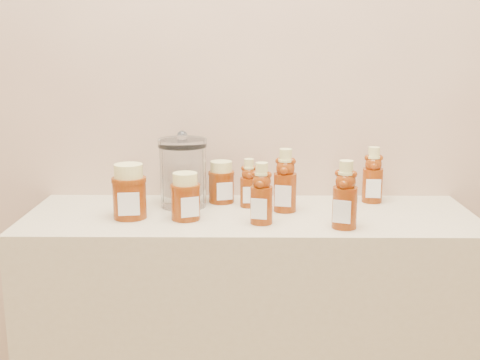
# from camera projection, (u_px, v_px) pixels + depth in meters

# --- Properties ---
(wall_back) EXTENTS (3.50, 0.02, 2.70)m
(wall_back) POSITION_uv_depth(u_px,v_px,m) (250.00, 42.00, 1.71)
(wall_back) COLOR tan
(wall_back) RESTS_ON ground
(bear_bottle_back_left) EXTENTS (0.05, 0.05, 0.15)m
(bear_bottle_back_left) POSITION_uv_depth(u_px,v_px,m) (249.00, 180.00, 1.67)
(bear_bottle_back_left) COLOR #692408
(bear_bottle_back_left) RESTS_ON display_table
(bear_bottle_back_mid) EXTENTS (0.08, 0.08, 0.19)m
(bear_bottle_back_mid) POSITION_uv_depth(u_px,v_px,m) (285.00, 176.00, 1.62)
(bear_bottle_back_mid) COLOR #692408
(bear_bottle_back_mid) RESTS_ON display_table
(bear_bottle_back_right) EXTENTS (0.07, 0.07, 0.18)m
(bear_bottle_back_right) POSITION_uv_depth(u_px,v_px,m) (373.00, 171.00, 1.71)
(bear_bottle_back_right) COLOR #692408
(bear_bottle_back_right) RESTS_ON display_table
(bear_bottle_front_left) EXTENTS (0.07, 0.07, 0.18)m
(bear_bottle_front_left) POSITION_uv_depth(u_px,v_px,m) (262.00, 189.00, 1.51)
(bear_bottle_front_left) COLOR #692408
(bear_bottle_front_left) RESTS_ON display_table
(bear_bottle_front_right) EXTENTS (0.08, 0.08, 0.19)m
(bear_bottle_front_right) POSITION_uv_depth(u_px,v_px,m) (345.00, 190.00, 1.47)
(bear_bottle_front_right) COLOR #692408
(bear_bottle_front_right) RESTS_ON display_table
(honey_jar_left) EXTENTS (0.10, 0.10, 0.14)m
(honey_jar_left) POSITION_uv_depth(u_px,v_px,m) (129.00, 191.00, 1.56)
(honey_jar_left) COLOR #692408
(honey_jar_left) RESTS_ON display_table
(honey_jar_back) EXTENTS (0.09, 0.09, 0.12)m
(honey_jar_back) POSITION_uv_depth(u_px,v_px,m) (221.00, 182.00, 1.72)
(honey_jar_back) COLOR #692408
(honey_jar_back) RESTS_ON display_table
(honey_jar_front) EXTENTS (0.10, 0.10, 0.12)m
(honey_jar_front) POSITION_uv_depth(u_px,v_px,m) (185.00, 196.00, 1.55)
(honey_jar_front) COLOR #692408
(honey_jar_front) RESTS_ON display_table
(glass_canister) EXTENTS (0.17, 0.17, 0.21)m
(glass_canister) POSITION_uv_depth(u_px,v_px,m) (183.00, 170.00, 1.66)
(glass_canister) COLOR white
(glass_canister) RESTS_ON display_table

